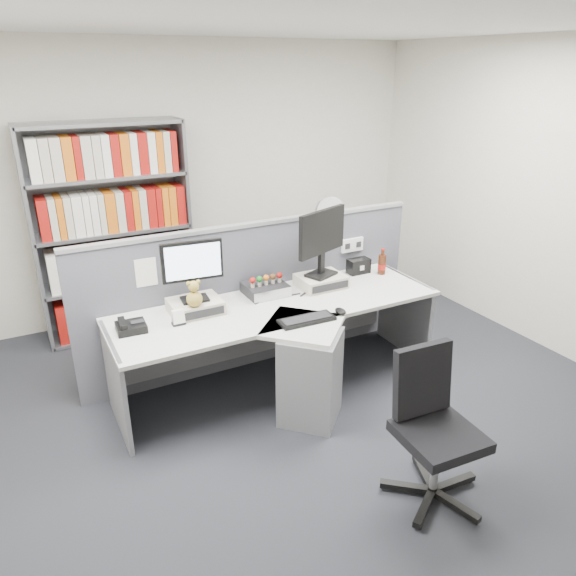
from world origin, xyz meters
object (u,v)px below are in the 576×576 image
keyboard (307,320)px  monitor_right (322,237)px  mouse (340,311)px  desk_phone (130,327)px  monitor_left (192,266)px  desk_calendar (178,318)px  desk (291,346)px  speaker (358,266)px  filing_cabinet (328,275)px  desk_fan (330,215)px  desktop_pc (265,289)px  office_chair (432,423)px  cola_bottle (382,264)px  shelving_unit (114,235)px

keyboard → monitor_right: bearing=50.4°
mouse → desk_phone: bearing=162.9°
monitor_left → desk_calendar: 0.40m
monitor_left → keyboard: (0.66, -0.53, -0.36)m
desk → speaker: (0.95, 0.50, 0.33)m
filing_cabinet → monitor_left: bearing=-150.7°
desk_phone → desk: bearing=-15.0°
keyboard → desk_fan: desk_fan is taller
desktop_pc → keyboard: (0.05, -0.60, -0.03)m
desk_fan → office_chair: 2.88m
desk → cola_bottle: (1.12, 0.39, 0.35)m
cola_bottle → desk_fan: (0.08, 1.01, 0.21)m
desk_phone → keyboard: bearing=-20.8°
desk_calendar → office_chair: office_chair is taller
filing_cabinet → desk_fan: bearing=-90.0°
monitor_right → desktop_pc: monitor_right is taller
mouse → desk_phone: 1.52m
monitor_left → shelving_unit: shelving_unit is taller
desk → desk_calendar: bearing=162.9°
desk → filing_cabinet: (1.20, 1.40, -0.11)m
shelving_unit → desk_phone: bearing=-98.0°
speaker → desk_calendar: bearing=-171.5°
desk_fan → mouse: bearing=-119.1°
desk_calendar → cola_bottle: size_ratio=0.48×
desk_phone → office_chair: office_chair is taller
monitor_right → desk_phone: monitor_right is taller
monitor_right → filing_cabinet: 1.48m
desk_calendar → filing_cabinet: bearing=30.2°
desk_calendar → cola_bottle: cola_bottle is taller
mouse → office_chair: size_ratio=0.12×
cola_bottle → desk_fan: 1.03m
keyboard → desk_calendar: desk_calendar is taller
monitor_right → office_chair: 1.80m
office_chair → monitor_left: bearing=117.9°
monitor_right → office_chair: (-0.22, -1.66, -0.66)m
keyboard → desk_calendar: size_ratio=3.74×
monitor_left → desk_calendar: size_ratio=4.07×
shelving_unit → desktop_pc: bearing=-57.0°
monitor_left → mouse: monitor_left is taller
desk_calendar → cola_bottle: 1.91m
mouse → desk: bearing=156.5°
desk → monitor_right: monitor_right is taller
desk_phone → monitor_right: bearing=3.0°
desk → desk_calendar: size_ratio=23.04×
cola_bottle → monitor_right: bearing=-179.6°
desktop_pc → shelving_unit: size_ratio=0.16×
shelving_unit → office_chair: shelving_unit is taller
desktop_pc → speaker: 0.94m
monitor_left → speaker: bearing=4.4°
desk_fan → keyboard: bearing=-126.7°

